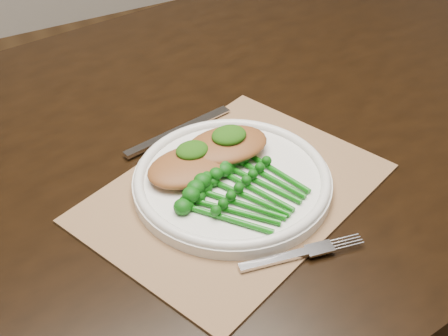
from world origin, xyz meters
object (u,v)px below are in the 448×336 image
placemat (235,192)px  dining_table (196,298)px  broccolini_bundle (254,194)px  chicken_fillet_left (190,166)px  dinner_plate (232,180)px

placemat → dining_table: bearing=70.4°
dining_table → broccolini_bundle: (0.01, -0.17, 0.40)m
chicken_fillet_left → dinner_plate: bearing=-41.2°
dinner_plate → dining_table: bearing=93.0°
placemat → dinner_plate: dinner_plate is taller
dining_table → broccolini_bundle: bearing=-92.7°
dining_table → broccolini_bundle: size_ratio=8.44×
dinner_plate → broccolini_bundle: bearing=-81.4°
placemat → chicken_fillet_left: (-0.05, 0.05, 0.03)m
dining_table → placemat: size_ratio=4.27×
dining_table → chicken_fillet_left: size_ratio=13.73×
chicken_fillet_left → broccolini_bundle: 0.10m
dining_table → chicken_fillet_left: (-0.04, -0.09, 0.41)m
dining_table → placemat: (0.01, -0.14, 0.37)m
dining_table → dinner_plate: size_ratio=6.15×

